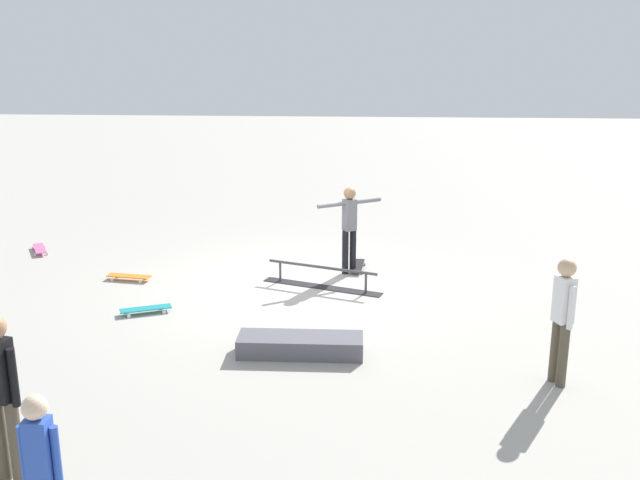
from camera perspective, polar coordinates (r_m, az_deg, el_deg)
The scene contains 11 objects.
ground_plane at distance 12.72m, azimuth -2.04°, elevation -3.68°, with size 60.00×60.00×0.00m, color #ADA89E.
grind_rail at distance 12.61m, azimuth 0.16°, elevation -3.04°, with size 2.16×0.97×0.39m.
skate_ledge at distance 10.00m, azimuth -1.57°, elevation -8.34°, with size 1.72×0.53×0.27m, color #595960.
skater_main at distance 13.19m, azimuth 2.35°, elevation 1.30°, with size 1.15×0.76×1.63m.
skateboard_main at distance 13.64m, azimuth 3.00°, elevation -2.03°, with size 0.30×0.81×0.09m.
bystander_white_shirt at distance 9.37m, azimuth 18.69°, elevation -5.61°, with size 0.26×0.37×1.64m.
bystander_blue_shirt at distance 6.47m, azimuth -21.21°, elevation -16.54°, with size 0.34×0.20×1.49m.
bystander_black_shirt at distance 7.58m, azimuth -23.94°, elevation -10.82°, with size 0.40×0.25×1.74m.
loose_skateboard_pink at distance 15.82m, azimuth -21.35°, elevation -0.64°, with size 0.57×0.79×0.09m.
loose_skateboard_teal at distance 11.79m, azimuth -13.66°, elevation -5.33°, with size 0.81×0.50×0.09m.
loose_skateboard_orange at distance 13.46m, azimuth -14.91°, elevation -2.80°, with size 0.82×0.34×0.09m.
Camera 1 is at (-1.28, 11.95, 4.16)m, focal length 40.35 mm.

